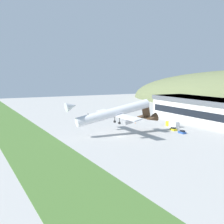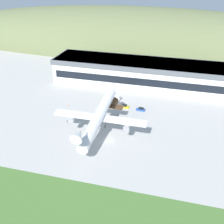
{
  "view_description": "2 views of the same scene",
  "coord_description": "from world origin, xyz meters",
  "px_view_note": "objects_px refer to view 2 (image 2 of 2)",
  "views": [
    {
      "loc": [
        114.76,
        -60.76,
        27.12
      ],
      "look_at": [
        -4.0,
        -1.69,
        10.08
      ],
      "focal_mm": 50.0,
      "sensor_mm": 36.0,
      "label": 1
    },
    {
      "loc": [
        28.4,
        -95.43,
        62.76
      ],
      "look_at": [
        -0.05,
        4.48,
        9.81
      ],
      "focal_mm": 50.0,
      "sensor_mm": 36.0,
      "label": 2
    }
  ],
  "objects_px": {
    "cargo_airplane": "(99,117)",
    "service_car_1": "(125,106)",
    "service_car_0": "(141,109)",
    "terminal_building": "(149,73)",
    "fuel_truck": "(112,98)",
    "traffic_cone_0": "(68,106)"
  },
  "relations": [
    {
      "from": "fuel_truck",
      "to": "terminal_building",
      "type": "bearing_deg",
      "value": 60.23
    },
    {
      "from": "cargo_airplane",
      "to": "fuel_truck",
      "type": "distance_m",
      "value": 35.76
    },
    {
      "from": "terminal_building",
      "to": "service_car_0",
      "type": "bearing_deg",
      "value": -86.05
    },
    {
      "from": "fuel_truck",
      "to": "traffic_cone_0",
      "type": "height_order",
      "value": "fuel_truck"
    },
    {
      "from": "terminal_building",
      "to": "cargo_airplane",
      "type": "xyz_separation_m",
      "value": [
        -8.35,
        -57.65,
        2.05
      ]
    },
    {
      "from": "cargo_airplane",
      "to": "service_car_1",
      "type": "bearing_deg",
      "value": 84.38
    },
    {
      "from": "fuel_truck",
      "to": "service_car_0",
      "type": "bearing_deg",
      "value": -22.9
    },
    {
      "from": "cargo_airplane",
      "to": "service_car_0",
      "type": "xyz_separation_m",
      "value": [
        10.39,
        28.01,
        -8.96
      ]
    },
    {
      "from": "fuel_truck",
      "to": "traffic_cone_0",
      "type": "distance_m",
      "value": 20.88
    },
    {
      "from": "service_car_0",
      "to": "fuel_truck",
      "type": "relative_size",
      "value": 0.48
    },
    {
      "from": "service_car_0",
      "to": "service_car_1",
      "type": "bearing_deg",
      "value": 173.08
    },
    {
      "from": "service_car_1",
      "to": "fuel_truck",
      "type": "distance_m",
      "value": 9.56
    },
    {
      "from": "cargo_airplane",
      "to": "service_car_1",
      "type": "height_order",
      "value": "cargo_airplane"
    },
    {
      "from": "cargo_airplane",
      "to": "traffic_cone_0",
      "type": "relative_size",
      "value": 75.86
    },
    {
      "from": "fuel_truck",
      "to": "cargo_airplane",
      "type": "bearing_deg",
      "value": -81.9
    },
    {
      "from": "service_car_0",
      "to": "terminal_building",
      "type": "bearing_deg",
      "value": 93.95
    },
    {
      "from": "traffic_cone_0",
      "to": "fuel_truck",
      "type": "bearing_deg",
      "value": 32.22
    },
    {
      "from": "cargo_airplane",
      "to": "traffic_cone_0",
      "type": "distance_m",
      "value": 33.76
    },
    {
      "from": "terminal_building",
      "to": "service_car_0",
      "type": "relative_size",
      "value": 24.81
    },
    {
      "from": "cargo_airplane",
      "to": "service_car_1",
      "type": "xyz_separation_m",
      "value": [
        2.84,
        28.93,
        -8.92
      ]
    },
    {
      "from": "service_car_1",
      "to": "fuel_truck",
      "type": "xyz_separation_m",
      "value": [
        -7.75,
        5.55,
        0.77
      ]
    },
    {
      "from": "traffic_cone_0",
      "to": "cargo_airplane",
      "type": "bearing_deg",
      "value": -46.02
    }
  ]
}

